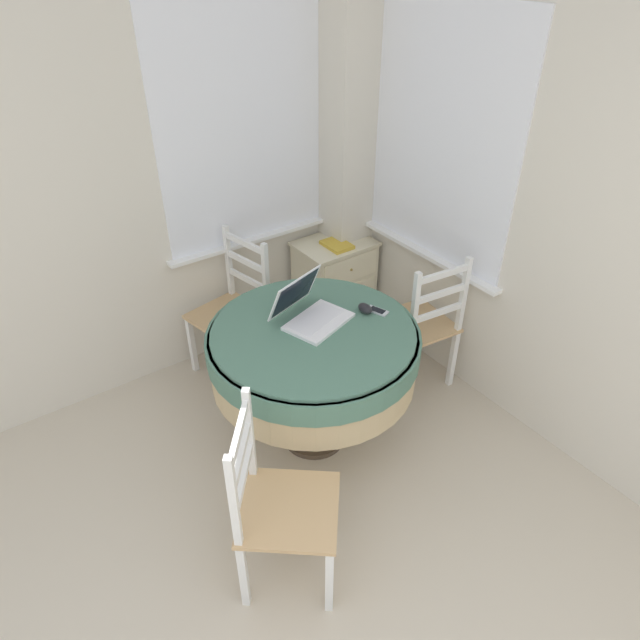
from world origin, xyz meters
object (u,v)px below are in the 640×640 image
object	(u,v)px
dining_chair_camera_near	(278,506)
computer_mouse	(365,308)
round_dining_table	(313,352)
dining_chair_near_right_window	(421,325)
laptop	(310,311)
corner_cabinet	(334,284)
dining_chair_near_back_window	(234,311)
cell_phone	(377,311)
book_on_cabinet	(337,245)

from	to	relation	value
dining_chair_camera_near	computer_mouse	bearing A→B (deg)	31.63
round_dining_table	dining_chair_near_right_window	distance (m)	0.85
round_dining_table	dining_chair_camera_near	world-z (taller)	dining_chair_camera_near
round_dining_table	laptop	distance (m)	0.21
round_dining_table	dining_chair_camera_near	distance (m)	0.86
round_dining_table	corner_cabinet	bearing A→B (deg)	47.79
round_dining_table	computer_mouse	bearing A→B (deg)	-4.60
laptop	dining_chair_near_back_window	bearing A→B (deg)	96.02
round_dining_table	corner_cabinet	world-z (taller)	round_dining_table
computer_mouse	corner_cabinet	size ratio (longest dim) A/B	0.14
cell_phone	dining_chair_camera_near	world-z (taller)	dining_chair_camera_near
dining_chair_near_back_window	dining_chair_camera_near	size ratio (longest dim) A/B	1.00
cell_phone	dining_chair_near_back_window	distance (m)	1.05
dining_chair_camera_near	corner_cabinet	xyz separation A→B (m)	(1.40, 1.48, -0.11)
round_dining_table	dining_chair_near_back_window	world-z (taller)	dining_chair_near_back_window
cell_phone	book_on_cabinet	bearing A→B (deg)	65.74
laptop	dining_chair_near_back_window	world-z (taller)	laptop
dining_chair_near_back_window	book_on_cabinet	size ratio (longest dim) A/B	4.51
dining_chair_near_right_window	corner_cabinet	size ratio (longest dim) A/B	1.41
computer_mouse	book_on_cabinet	xyz separation A→B (m)	(0.46, 0.86, -0.12)
dining_chair_near_right_window	laptop	bearing A→B (deg)	175.59
corner_cabinet	round_dining_table	bearing A→B (deg)	-132.21
dining_chair_camera_near	book_on_cabinet	xyz separation A→B (m)	(1.38, 1.43, 0.23)
laptop	dining_chair_near_back_window	size ratio (longest dim) A/B	0.45
dining_chair_near_back_window	corner_cabinet	distance (m)	0.85
dining_chair_near_back_window	cell_phone	bearing A→B (deg)	-65.36
dining_chair_near_right_window	dining_chair_camera_near	xyz separation A→B (m)	(-1.43, -0.62, 0.00)
dining_chair_near_back_window	dining_chair_camera_near	bearing A→B (deg)	-111.38
laptop	dining_chair_near_right_window	world-z (taller)	laptop
dining_chair_near_back_window	laptop	bearing A→B (deg)	-83.98
laptop	dining_chair_camera_near	xyz separation A→B (m)	(-0.64, -0.68, -0.38)
cell_phone	dining_chair_near_back_window	world-z (taller)	dining_chair_near_back_window
dining_chair_near_right_window	corner_cabinet	distance (m)	0.86
round_dining_table	cell_phone	world-z (taller)	cell_phone
dining_chair_camera_near	round_dining_table	bearing A→B (deg)	44.69
round_dining_table	cell_phone	distance (m)	0.41
computer_mouse	dining_chair_near_back_window	bearing A→B (deg)	112.33
dining_chair_camera_near	book_on_cabinet	size ratio (longest dim) A/B	4.51
round_dining_table	book_on_cabinet	size ratio (longest dim) A/B	5.35
cell_phone	corner_cabinet	distance (m)	1.13
computer_mouse	cell_phone	world-z (taller)	computer_mouse
computer_mouse	dining_chair_near_right_window	bearing A→B (deg)	6.08
laptop	dining_chair_near_back_window	xyz separation A→B (m)	(-0.08, 0.75, -0.38)
cell_phone	dining_chair_near_back_window	xyz separation A→B (m)	(-0.41, 0.90, -0.33)
computer_mouse	book_on_cabinet	size ratio (longest dim) A/B	0.45
cell_phone	dining_chair_camera_near	distance (m)	1.16
corner_cabinet	book_on_cabinet	world-z (taller)	book_on_cabinet
round_dining_table	laptop	bearing A→B (deg)	64.06
cell_phone	dining_chair_near_right_window	world-z (taller)	dining_chair_near_right_window
book_on_cabinet	cell_phone	bearing A→B (deg)	-114.26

